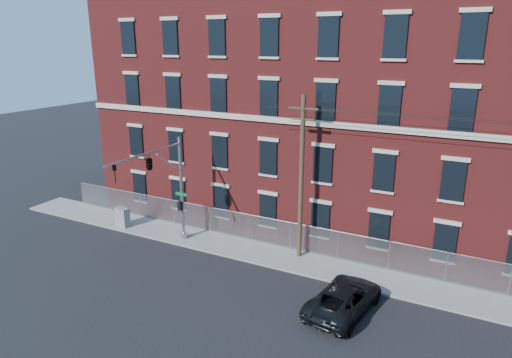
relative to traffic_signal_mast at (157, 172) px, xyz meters
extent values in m
plane|color=black|center=(6.00, -2.18, -5.39)|extent=(140.00, 140.00, 0.00)
cube|color=gray|center=(18.00, 2.82, -5.33)|extent=(65.00, 3.00, 0.12)
cube|color=maroon|center=(18.00, 11.82, 2.61)|extent=(55.00, 14.00, 16.00)
cube|color=#B8AD99|center=(18.00, 4.74, 2.91)|extent=(55.00, 0.18, 0.35)
cube|color=black|center=(-5.83, 4.76, -3.19)|extent=(1.20, 0.10, 2.20)
cube|color=black|center=(-5.83, 4.76, 0.41)|extent=(1.20, 0.10, 2.20)
cube|color=black|center=(-5.83, 4.76, 4.21)|extent=(1.20, 0.10, 2.20)
cube|color=black|center=(-5.83, 4.76, 7.81)|extent=(1.20, 0.10, 2.20)
cube|color=black|center=(-2.17, 4.76, -3.19)|extent=(1.20, 0.10, 2.20)
cube|color=black|center=(-2.17, 4.76, 0.41)|extent=(1.20, 0.10, 2.20)
cube|color=black|center=(-2.17, 4.76, 4.21)|extent=(1.20, 0.10, 2.20)
cube|color=black|center=(-2.17, 4.76, 7.81)|extent=(1.20, 0.10, 2.20)
cube|color=black|center=(1.50, 4.76, -3.19)|extent=(1.20, 0.10, 2.20)
cube|color=black|center=(1.50, 4.76, 0.41)|extent=(1.20, 0.10, 2.20)
cube|color=black|center=(1.50, 4.76, 4.21)|extent=(1.20, 0.10, 2.20)
cube|color=black|center=(1.50, 4.76, 7.81)|extent=(1.20, 0.10, 2.20)
cube|color=black|center=(5.17, 4.76, -3.19)|extent=(1.20, 0.10, 2.20)
cube|color=black|center=(5.17, 4.76, 0.41)|extent=(1.20, 0.10, 2.20)
cube|color=black|center=(5.17, 4.76, 4.21)|extent=(1.20, 0.10, 2.20)
cube|color=black|center=(5.17, 4.76, 7.81)|extent=(1.20, 0.10, 2.20)
cube|color=black|center=(8.83, 4.76, -3.19)|extent=(1.20, 0.10, 2.20)
cube|color=black|center=(8.83, 4.76, 0.41)|extent=(1.20, 0.10, 2.20)
cube|color=black|center=(8.83, 4.76, 4.21)|extent=(1.20, 0.10, 2.20)
cube|color=black|center=(8.83, 4.76, 7.81)|extent=(1.20, 0.10, 2.20)
cube|color=black|center=(12.50, 4.76, -3.19)|extent=(1.20, 0.10, 2.20)
cube|color=black|center=(12.50, 4.76, 0.41)|extent=(1.20, 0.10, 2.20)
cube|color=black|center=(12.50, 4.76, 4.21)|extent=(1.20, 0.10, 2.20)
cube|color=black|center=(12.50, 4.76, 7.81)|extent=(1.20, 0.10, 2.20)
cube|color=black|center=(16.17, 4.76, -3.19)|extent=(1.20, 0.10, 2.20)
cube|color=black|center=(16.17, 4.76, 0.41)|extent=(1.20, 0.10, 2.20)
cube|color=black|center=(16.17, 4.76, 4.21)|extent=(1.20, 0.10, 2.20)
cube|color=black|center=(16.17, 4.76, 7.81)|extent=(1.20, 0.10, 2.20)
cube|color=#A5A8AD|center=(18.00, 4.12, -4.37)|extent=(59.00, 0.02, 1.80)
cylinder|color=#9EA0A5|center=(18.00, 4.12, -3.47)|extent=(59.00, 0.04, 0.04)
cylinder|color=#9EA0A5|center=(-11.50, 4.12, -4.37)|extent=(0.06, 0.06, 1.85)
cylinder|color=#9EA0A5|center=(-8.39, 4.12, -4.37)|extent=(0.06, 0.06, 1.85)
cylinder|color=#9EA0A5|center=(-5.29, 4.12, -4.37)|extent=(0.06, 0.06, 1.85)
cylinder|color=#9EA0A5|center=(-2.18, 4.12, -4.37)|extent=(0.06, 0.06, 1.85)
cylinder|color=#9EA0A5|center=(0.92, 4.12, -4.37)|extent=(0.06, 0.06, 1.85)
cylinder|color=#9EA0A5|center=(4.03, 4.12, -4.37)|extent=(0.06, 0.06, 1.85)
cylinder|color=#9EA0A5|center=(7.13, 4.12, -4.37)|extent=(0.06, 0.06, 1.85)
cylinder|color=#9EA0A5|center=(10.24, 4.12, -4.37)|extent=(0.06, 0.06, 1.85)
cylinder|color=#9EA0A5|center=(13.34, 4.12, -4.37)|extent=(0.06, 0.06, 1.85)
cylinder|color=#9EA0A5|center=(16.45, 4.12, -4.37)|extent=(0.06, 0.06, 1.85)
cylinder|color=#9EA0A5|center=(19.55, 4.12, -4.37)|extent=(0.06, 0.06, 1.85)
cylinder|color=#9EA0A5|center=(0.00, 2.32, -1.77)|extent=(0.22, 0.22, 7.00)
cylinder|color=#9EA0A5|center=(0.00, 2.32, -5.07)|extent=(0.50, 0.50, 0.40)
cylinder|color=#9EA0A5|center=(0.00, -0.93, 1.33)|extent=(0.14, 6.50, 0.14)
cylinder|color=#9EA0A5|center=(0.00, 1.12, 0.33)|extent=(0.08, 2.18, 1.56)
cube|color=#0C592D|center=(0.05, 2.17, -2.07)|extent=(0.90, 0.03, 0.22)
cube|color=black|center=(0.00, 2.07, -2.87)|extent=(0.25, 0.25, 0.60)
imported|color=black|center=(0.00, -3.48, 0.78)|extent=(0.16, 0.20, 1.00)
imported|color=black|center=(0.00, -0.68, 0.78)|extent=(0.53, 2.48, 1.00)
cylinder|color=#4C3826|center=(8.00, 3.42, -0.27)|extent=(0.28, 0.28, 10.00)
cube|color=#4C3826|center=(8.00, 3.42, 3.93)|extent=(1.80, 0.12, 0.12)
cube|color=#4C3826|center=(8.00, 3.42, 3.33)|extent=(1.40, 0.12, 0.12)
imported|color=black|center=(12.21, -1.03, -4.66)|extent=(3.16, 5.54, 1.46)
cube|color=gray|center=(-5.18, 2.02, -4.58)|extent=(1.17, 0.72, 1.37)
camera|label=1|loc=(17.41, -20.68, 7.54)|focal=31.78mm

